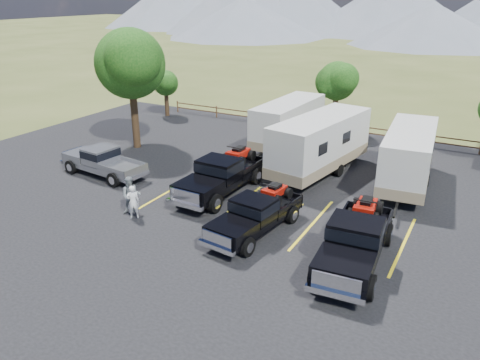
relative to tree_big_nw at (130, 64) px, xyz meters
The scene contains 17 objects.
ground 16.44m from the tree_big_nw, 35.73° to the right, with size 320.00×320.00×0.00m, color #444F21.
asphalt_lot 14.99m from the tree_big_nw, 25.65° to the right, with size 44.00×34.00×0.04m, color black.
stall_lines 14.61m from the tree_big_nw, 21.83° to the right, with size 12.12×5.50×0.01m.
tree_big_nw is the anchor object (origin of this frame).
tree_north 14.61m from the tree_big_nw, 43.53° to the left, with size 3.46×3.24×5.25m.
tree_nw_small 9.15m from the tree_big_nw, 113.52° to the left, with size 2.59×2.43×3.85m.
rail_fence 18.06m from the tree_big_nw, 33.08° to the left, with size 36.12×0.12×1.00m.
mountain_range 97.10m from the tree_big_nw, 87.10° to the left, with size 209.00×71.00×20.00m.
rig_left 10.88m from the tree_big_nw, 23.26° to the right, with size 2.40×6.48×2.15m.
rig_center 15.14m from the tree_big_nw, 28.67° to the right, with size 2.48×5.71×1.85m.
rig_right 19.13m from the tree_big_nw, 23.06° to the right, with size 2.62×6.49×2.12m.
trailer_left 11.02m from the tree_big_nw, 30.31° to the left, with size 2.60×8.80×3.05m.
trailer_center 13.16m from the tree_big_nw, ahead, with size 3.74×9.62×3.33m.
trailer_right 17.84m from the tree_big_nw, ahead, with size 2.95×8.99×3.11m.
pickup_silver 7.18m from the tree_big_nw, 69.32° to the right, with size 5.69×2.35×1.67m.
person_a 11.97m from the tree_big_nw, 50.27° to the right, with size 0.59×0.39×1.62m, color white.
person_b 11.47m from the tree_big_nw, 50.70° to the right, with size 0.90×0.70×1.85m, color slate.
Camera 1 is at (8.26, -14.20, 9.85)m, focal length 35.00 mm.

